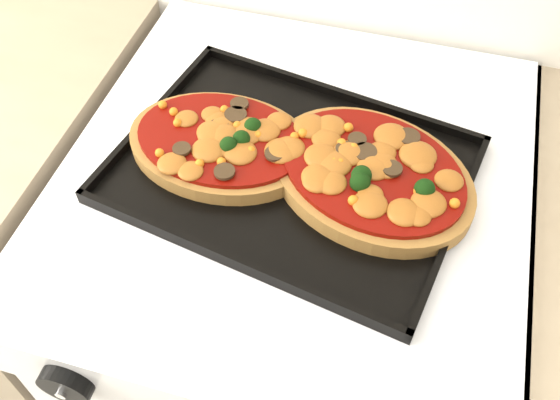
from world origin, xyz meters
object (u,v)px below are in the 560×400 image
(pizza_left, at_px, (221,142))
(pizza_right, at_px, (372,173))
(baking_tray, at_px, (291,169))
(stove, at_px, (292,327))

(pizza_left, bearing_deg, pizza_right, -0.08)
(baking_tray, bearing_deg, pizza_left, -173.41)
(stove, distance_m, baking_tray, 0.47)
(pizza_left, relative_size, pizza_right, 0.92)
(stove, distance_m, pizza_right, 0.49)
(stove, bearing_deg, pizza_right, -9.33)
(pizza_right, bearing_deg, baking_tray, -176.48)
(pizza_left, bearing_deg, stove, 8.98)
(stove, height_order, pizza_left, pizza_left)
(pizza_left, distance_m, pizza_right, 0.19)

